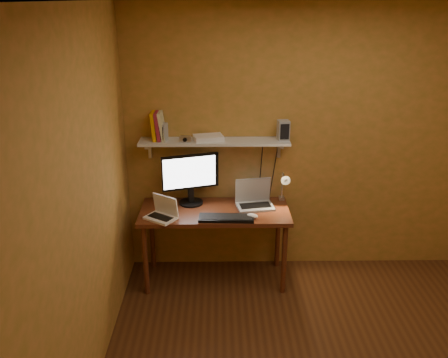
{
  "coord_description": "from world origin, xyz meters",
  "views": [
    {
      "loc": [
        -0.81,
        -2.77,
        2.62
      ],
      "look_at": [
        -0.76,
        1.18,
        1.1
      ],
      "focal_mm": 38.0,
      "sensor_mm": 36.0,
      "label": 1
    }
  ],
  "objects_px": {
    "laptop": "(254,199)",
    "monitor": "(190,177)",
    "netbook": "(163,212)",
    "shelf_camera": "(185,139)",
    "keyboard": "(226,218)",
    "desk_lamp": "(284,184)",
    "router": "(208,138)",
    "desk": "(215,218)",
    "speaker_left": "(162,132)",
    "speaker_right": "(283,130)",
    "wall_shelf": "(214,142)",
    "mouse": "(252,216)"
  },
  "relations": [
    {
      "from": "laptop",
      "to": "monitor",
      "type": "bearing_deg",
      "value": 165.35
    },
    {
      "from": "netbook",
      "to": "shelf_camera",
      "type": "distance_m",
      "value": 0.69
    },
    {
      "from": "keyboard",
      "to": "desk_lamp",
      "type": "height_order",
      "value": "desk_lamp"
    },
    {
      "from": "router",
      "to": "desk",
      "type": "bearing_deg",
      "value": -74.79
    },
    {
      "from": "monitor",
      "to": "speaker_left",
      "type": "distance_m",
      "value": 0.5
    },
    {
      "from": "speaker_left",
      "to": "shelf_camera",
      "type": "xyz_separation_m",
      "value": [
        0.22,
        -0.06,
        -0.05
      ]
    },
    {
      "from": "speaker_left",
      "to": "speaker_right",
      "type": "distance_m",
      "value": 1.13
    },
    {
      "from": "desk",
      "to": "wall_shelf",
      "type": "height_order",
      "value": "wall_shelf"
    },
    {
      "from": "laptop",
      "to": "speaker_left",
      "type": "height_order",
      "value": "speaker_left"
    },
    {
      "from": "desk",
      "to": "wall_shelf",
      "type": "xyz_separation_m",
      "value": [
        0.0,
        0.19,
        0.69
      ]
    },
    {
      "from": "speaker_left",
      "to": "shelf_camera",
      "type": "relative_size",
      "value": 1.53
    },
    {
      "from": "desk_lamp",
      "to": "speaker_left",
      "type": "relative_size",
      "value": 2.28
    },
    {
      "from": "desk",
      "to": "speaker_right",
      "type": "xyz_separation_m",
      "value": [
        0.64,
        0.2,
        0.8
      ]
    },
    {
      "from": "speaker_left",
      "to": "shelf_camera",
      "type": "bearing_deg",
      "value": 2.53
    },
    {
      "from": "speaker_right",
      "to": "netbook",
      "type": "bearing_deg",
      "value": -169.03
    },
    {
      "from": "netbook",
      "to": "speaker_left",
      "type": "relative_size",
      "value": 2.01
    },
    {
      "from": "monitor",
      "to": "laptop",
      "type": "relative_size",
      "value": 1.42
    },
    {
      "from": "monitor",
      "to": "speaker_left",
      "type": "xyz_separation_m",
      "value": [
        -0.26,
        0.03,
        0.43
      ]
    },
    {
      "from": "monitor",
      "to": "speaker_left",
      "type": "height_order",
      "value": "speaker_left"
    },
    {
      "from": "speaker_left",
      "to": "shelf_camera",
      "type": "height_order",
      "value": "speaker_left"
    },
    {
      "from": "desk_lamp",
      "to": "speaker_left",
      "type": "bearing_deg",
      "value": 177.12
    },
    {
      "from": "wall_shelf",
      "to": "netbook",
      "type": "distance_m",
      "value": 0.81
    },
    {
      "from": "laptop",
      "to": "speaker_right",
      "type": "bearing_deg",
      "value": 10.56
    },
    {
      "from": "desk_lamp",
      "to": "router",
      "type": "bearing_deg",
      "value": 173.89
    },
    {
      "from": "keyboard",
      "to": "mouse",
      "type": "relative_size",
      "value": 4.51
    },
    {
      "from": "wall_shelf",
      "to": "shelf_camera",
      "type": "height_order",
      "value": "shelf_camera"
    },
    {
      "from": "shelf_camera",
      "to": "speaker_left",
      "type": "bearing_deg",
      "value": 164.55
    },
    {
      "from": "laptop",
      "to": "speaker_left",
      "type": "relative_size",
      "value": 2.28
    },
    {
      "from": "netbook",
      "to": "desk_lamp",
      "type": "distance_m",
      "value": 1.17
    },
    {
      "from": "wall_shelf",
      "to": "mouse",
      "type": "distance_m",
      "value": 0.77
    },
    {
      "from": "mouse",
      "to": "speaker_right",
      "type": "relative_size",
      "value": 0.59
    },
    {
      "from": "speaker_left",
      "to": "mouse",
      "type": "bearing_deg",
      "value": -5.62
    },
    {
      "from": "monitor",
      "to": "speaker_right",
      "type": "bearing_deg",
      "value": -14.17
    },
    {
      "from": "mouse",
      "to": "desk",
      "type": "bearing_deg",
      "value": 171.77
    },
    {
      "from": "netbook",
      "to": "keyboard",
      "type": "height_order",
      "value": "netbook"
    },
    {
      "from": "netbook",
      "to": "speaker_left",
      "type": "height_order",
      "value": "speaker_left"
    },
    {
      "from": "router",
      "to": "shelf_camera",
      "type": "bearing_deg",
      "value": -159.21
    },
    {
      "from": "wall_shelf",
      "to": "netbook",
      "type": "xyz_separation_m",
      "value": [
        -0.47,
        -0.35,
        -0.55
      ]
    },
    {
      "from": "laptop",
      "to": "desk_lamp",
      "type": "xyz_separation_m",
      "value": [
        0.28,
        0.02,
        0.14
      ]
    },
    {
      "from": "mouse",
      "to": "desk_lamp",
      "type": "relative_size",
      "value": 0.29
    },
    {
      "from": "desk",
      "to": "monitor",
      "type": "height_order",
      "value": "monitor"
    },
    {
      "from": "monitor",
      "to": "mouse",
      "type": "xyz_separation_m",
      "value": [
        0.57,
        -0.33,
        -0.26
      ]
    },
    {
      "from": "speaker_left",
      "to": "desk",
      "type": "bearing_deg",
      "value": -2.74
    },
    {
      "from": "monitor",
      "to": "speaker_left",
      "type": "bearing_deg",
      "value": 156.72
    },
    {
      "from": "speaker_right",
      "to": "shelf_camera",
      "type": "relative_size",
      "value": 1.72
    },
    {
      "from": "desk",
      "to": "desk_lamp",
      "type": "height_order",
      "value": "desk_lamp"
    },
    {
      "from": "speaker_right",
      "to": "shelf_camera",
      "type": "distance_m",
      "value": 0.91
    },
    {
      "from": "mouse",
      "to": "desk_lamp",
      "type": "height_order",
      "value": "desk_lamp"
    },
    {
      "from": "mouse",
      "to": "router",
      "type": "relative_size",
      "value": 0.41
    },
    {
      "from": "laptop",
      "to": "mouse",
      "type": "distance_m",
      "value": 0.28
    }
  ]
}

